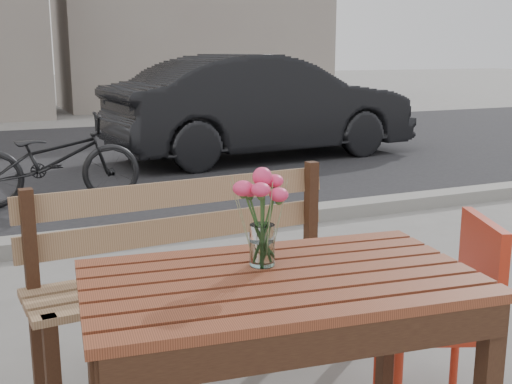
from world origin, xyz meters
The scene contains 7 objects.
street centered at (0.00, 5.06, 0.03)m, with size 30.00×8.12×0.12m.
main_table centered at (0.15, -0.10, 0.64)m, with size 1.33×0.87×0.77m.
main_bench centered at (0.17, 0.84, 0.57)m, with size 1.54×0.55×0.94m.
red_chair centered at (0.97, 0.03, 0.48)m, with size 0.54×0.54×0.84m.
main_vase centered at (0.14, 0.02, 0.98)m, with size 0.18×0.18×0.33m.
parked_car centered at (3.02, 6.30, 0.71)m, with size 1.51×4.32×1.42m, color black.
bicycle centered at (-0.02, 4.56, 0.44)m, with size 0.58×1.66×0.87m, color black.
Camera 1 is at (-0.71, -1.84, 1.47)m, focal length 45.00 mm.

